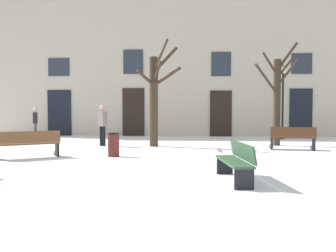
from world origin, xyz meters
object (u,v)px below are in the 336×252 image
tree_center (277,96)px  bench_by_litter_bin (293,138)px  tree_right_of_center (155,96)px  litter_bin (114,145)px  person_near_bench (35,121)px  bench_facing_shops (28,144)px  bench_back_to_back_left (236,161)px  person_strolling (102,123)px  streetlamp (283,94)px

tree_center → bench_by_litter_bin: tree_center is taller
tree_right_of_center → litter_bin: bearing=-107.2°
tree_right_of_center → tree_center: size_ratio=0.96×
tree_right_of_center → person_near_bench: size_ratio=2.62×
tree_right_of_center → bench_facing_shops: size_ratio=2.25×
tree_center → bench_back_to_back_left: tree_center is taller
person_strolling → bench_facing_shops: bearing=-67.8°
litter_bin → person_strolling: size_ratio=0.45×
bench_facing_shops → person_strolling: person_strolling is taller
person_near_bench → person_strolling: bearing=-152.4°
bench_by_litter_bin → person_strolling: 7.56m
litter_bin → bench_by_litter_bin: bench_by_litter_bin is taller
tree_right_of_center → person_strolling: bearing=178.8°
tree_center → person_near_bench: bearing=163.9°
streetlamp → person_near_bench: 13.11m
person_near_bench → litter_bin: bearing=-162.3°
tree_center → bench_back_to_back_left: bearing=-108.5°
person_strolling → tree_right_of_center: bearing=40.8°
bench_back_to_back_left → person_strolling: 8.42m
streetlamp → person_strolling: size_ratio=2.21×
tree_right_of_center → bench_by_litter_bin: bearing=-8.9°
tree_right_of_center → litter_bin: size_ratio=5.43×
tree_center → bench_by_litter_bin: bearing=-82.2°
bench_facing_shops → bench_back_to_back_left: bearing=120.3°
tree_right_of_center → bench_facing_shops: tree_right_of_center is taller
tree_right_of_center → bench_back_to_back_left: (2.50, -6.93, -1.64)m
litter_bin → person_strolling: bearing=110.1°
tree_center → bench_facing_shops: bearing=-152.1°
litter_bin → person_strolling: person_strolling is taller
streetlamp → litter_bin: streetlamp is taller
bench_by_litter_bin → bench_facing_shops: (-8.87, -2.95, 0.00)m
tree_center → person_near_bench: (-12.03, 3.47, -1.21)m
bench_by_litter_bin → bench_back_to_back_left: size_ratio=0.92×
tree_center → litter_bin: (-6.07, -4.01, -1.70)m
litter_bin → bench_facing_shops: size_ratio=0.41×
bench_back_to_back_left → person_strolling: size_ratio=1.09×
streetlamp → bench_by_litter_bin: size_ratio=2.20×
tree_center → person_strolling: tree_center is taller
litter_bin → tree_center: bearing=33.5°
bench_back_to_back_left → person_strolling: bearing=-154.0°
bench_back_to_back_left → bench_facing_shops: (-6.07, 3.16, 0.02)m
tree_center → person_strolling: bearing=-174.1°
person_near_bench → bench_facing_shops: bearing=-178.1°
tree_center → bench_back_to_back_left: size_ratio=2.33×
bench_back_to_back_left → person_strolling: person_strolling is taller
bench_by_litter_bin → bench_back_to_back_left: bench_by_litter_bin is taller
bench_back_to_back_left → bench_facing_shops: 6.84m
bench_facing_shops → bench_by_litter_bin: bearing=166.1°
person_strolling → person_near_bench: (-4.76, 4.21, -0.07)m
litter_bin → person_near_bench: 9.57m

